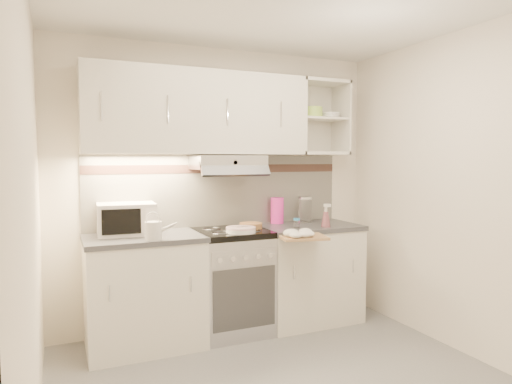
# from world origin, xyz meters

# --- Properties ---
(room_shell) EXTENTS (3.04, 2.84, 2.52)m
(room_shell) POSITION_xyz_m (0.00, 0.37, 1.63)
(room_shell) COLOR #EFE3D0
(room_shell) RESTS_ON ground
(base_cabinet_left) EXTENTS (0.90, 0.60, 0.86)m
(base_cabinet_left) POSITION_xyz_m (-0.75, 1.10, 0.43)
(base_cabinet_left) COLOR silver
(base_cabinet_left) RESTS_ON ground
(worktop_left) EXTENTS (0.92, 0.62, 0.04)m
(worktop_left) POSITION_xyz_m (-0.75, 1.10, 0.88)
(worktop_left) COLOR #47474C
(worktop_left) RESTS_ON base_cabinet_left
(base_cabinet_right) EXTENTS (0.90, 0.60, 0.86)m
(base_cabinet_right) POSITION_xyz_m (0.75, 1.10, 0.43)
(base_cabinet_right) COLOR silver
(base_cabinet_right) RESTS_ON ground
(worktop_right) EXTENTS (0.92, 0.62, 0.04)m
(worktop_right) POSITION_xyz_m (0.75, 1.10, 0.88)
(worktop_right) COLOR #47474C
(worktop_right) RESTS_ON base_cabinet_right
(electric_range) EXTENTS (0.60, 0.60, 0.90)m
(electric_range) POSITION_xyz_m (0.00, 1.10, 0.45)
(electric_range) COLOR #B7B7BC
(electric_range) RESTS_ON ground
(microwave) EXTENTS (0.47, 0.36, 0.25)m
(microwave) POSITION_xyz_m (-0.86, 1.22, 1.03)
(microwave) COLOR silver
(microwave) RESTS_ON worktop_left
(watering_can) EXTENTS (0.25, 0.13, 0.21)m
(watering_can) POSITION_xyz_m (-0.71, 0.88, 0.98)
(watering_can) COLOR silver
(watering_can) RESTS_ON worktop_left
(plate_stack) EXTENTS (0.25, 0.25, 0.05)m
(plate_stack) POSITION_xyz_m (0.02, 0.93, 0.92)
(plate_stack) COLOR silver
(plate_stack) RESTS_ON electric_range
(bread_loaf) EXTENTS (0.20, 0.20, 0.05)m
(bread_loaf) POSITION_xyz_m (0.18, 1.10, 0.92)
(bread_loaf) COLOR #A26F43
(bread_loaf) RESTS_ON electric_range
(pink_pitcher) EXTENTS (0.13, 0.12, 0.25)m
(pink_pitcher) POSITION_xyz_m (0.54, 1.30, 1.02)
(pink_pitcher) COLOR #F52DAC
(pink_pitcher) RESTS_ON worktop_right
(glass_jar) EXTENTS (0.13, 0.13, 0.25)m
(glass_jar) POSITION_xyz_m (0.81, 1.25, 1.02)
(glass_jar) COLOR white
(glass_jar) RESTS_ON worktop_right
(spice_jar) EXTENTS (0.06, 0.06, 0.08)m
(spice_jar) POSITION_xyz_m (0.57, 0.97, 0.94)
(spice_jar) COLOR white
(spice_jar) RESTS_ON worktop_right
(spray_bottle) EXTENTS (0.09, 0.09, 0.22)m
(spray_bottle) POSITION_xyz_m (0.83, 0.92, 0.99)
(spray_bottle) COLOR pink
(spray_bottle) RESTS_ON worktop_right
(cutting_board) EXTENTS (0.43, 0.40, 0.02)m
(cutting_board) POSITION_xyz_m (0.47, 0.71, 0.87)
(cutting_board) COLOR #A16E51
(cutting_board) RESTS_ON base_cabinet_right
(dish_towel) EXTENTS (0.34, 0.31, 0.08)m
(dish_towel) POSITION_xyz_m (0.43, 0.66, 0.92)
(dish_towel) COLOR white
(dish_towel) RESTS_ON cutting_board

